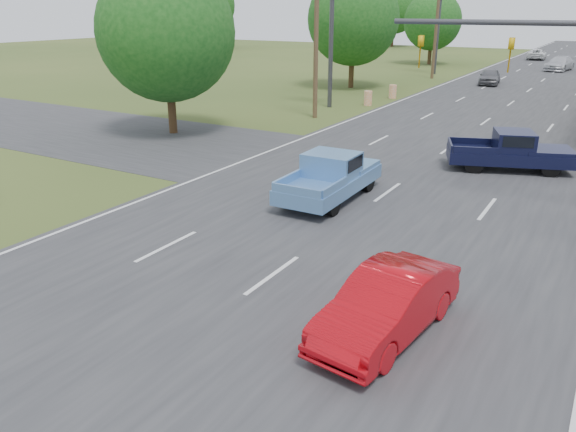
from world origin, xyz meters
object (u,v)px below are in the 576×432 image
Objects in this scene: blue_pickup at (332,176)px; distant_car_white at (537,54)px; navy_pickup at (513,151)px; distant_car_silver at (560,64)px; distant_car_grey at (490,77)px; red_convertible at (387,305)px.

blue_pickup is 1.06× the size of distant_car_white.
distant_car_silver is (-3.11, 44.39, -0.09)m from navy_pickup.
blue_pickup is 1.23× the size of distant_car_grey.
blue_pickup is 51.65m from distant_car_silver.
distant_car_white is (-0.34, 29.62, -0.04)m from distant_car_grey.
distant_car_white is at bearing 116.81° from distant_car_silver.
red_convertible reaches higher than distant_car_white.
distant_car_silver is at bearing 102.69° from distant_car_white.
distant_car_silver reaches higher than red_convertible.
navy_pickup is at bearing -76.47° from distant_car_silver.
navy_pickup is at bearing 97.81° from red_convertible.
distant_car_white is at bearing 103.06° from red_convertible.
blue_pickup is (-5.02, 7.47, 0.16)m from red_convertible.
distant_car_white is (-2.52, 65.30, -0.18)m from blue_pickup.
distant_car_white is at bearing 83.02° from distant_car_grey.
distant_car_white is (-7.37, 58.07, -0.17)m from navy_pickup.
distant_car_grey reaches higher than distant_car_white.
distant_car_silver reaches higher than distant_car_white.
navy_pickup is at bearing 92.63° from distant_car_white.
navy_pickup is 1.30× the size of distant_car_grey.
blue_pickup is at bearing 87.60° from distant_car_white.
red_convertible is 9.01m from blue_pickup.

